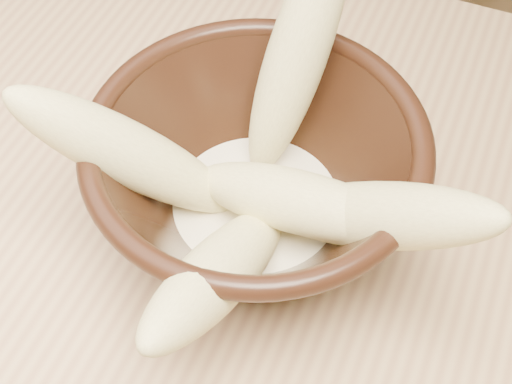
% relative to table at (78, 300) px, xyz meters
% --- Properties ---
extents(table, '(1.20, 0.80, 0.75)m').
position_rel_table_xyz_m(table, '(0.00, 0.00, 0.00)').
color(table, tan).
rests_on(table, ground).
extents(bowl, '(0.22, 0.22, 0.12)m').
position_rel_table_xyz_m(bowl, '(0.13, 0.07, 0.15)').
color(bowl, black).
rests_on(bowl, table).
extents(milk_puddle, '(0.13, 0.13, 0.02)m').
position_rel_table_xyz_m(milk_puddle, '(0.13, 0.07, 0.12)').
color(milk_puddle, '#F4E8C4').
rests_on(milk_puddle, bowl).
extents(banana_upright, '(0.07, 0.13, 0.18)m').
position_rel_table_xyz_m(banana_upright, '(0.13, 0.14, 0.20)').
color(banana_upright, tan).
rests_on(banana_upright, bowl).
extents(banana_left, '(0.16, 0.10, 0.15)m').
position_rel_table_xyz_m(banana_left, '(0.06, 0.03, 0.18)').
color(banana_left, tan).
rests_on(banana_left, bowl).
extents(banana_right, '(0.17, 0.08, 0.14)m').
position_rel_table_xyz_m(banana_right, '(0.22, 0.05, 0.18)').
color(banana_right, tan).
rests_on(banana_right, bowl).
extents(banana_across, '(0.16, 0.06, 0.08)m').
position_rel_table_xyz_m(banana_across, '(0.17, 0.05, 0.16)').
color(banana_across, tan).
rests_on(banana_across, bowl).
extents(banana_front, '(0.05, 0.18, 0.12)m').
position_rel_table_xyz_m(banana_front, '(0.14, -0.01, 0.17)').
color(banana_front, tan).
rests_on(banana_front, bowl).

